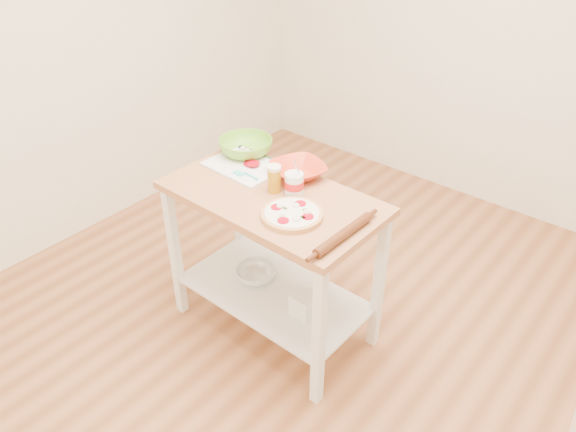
% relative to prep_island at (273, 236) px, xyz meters
% --- Properties ---
extents(room_shell, '(4.04, 4.54, 2.74)m').
position_rel_prep_island_xyz_m(room_shell, '(0.28, -0.13, 0.70)').
color(room_shell, '#AD6A40').
rests_on(room_shell, ground).
extents(prep_island, '(1.12, 0.62, 0.90)m').
position_rel_prep_island_xyz_m(prep_island, '(0.00, 0.00, 0.00)').
color(prep_island, '#BA794C').
rests_on(prep_island, ground).
extents(pizza, '(0.29, 0.29, 0.05)m').
position_rel_prep_island_xyz_m(pizza, '(0.21, -0.09, 0.27)').
color(pizza, '#E5A461').
rests_on(pizza, prep_island).
extents(cutting_board, '(0.41, 0.32, 0.04)m').
position_rel_prep_island_xyz_m(cutting_board, '(-0.31, 0.13, 0.26)').
color(cutting_board, white).
rests_on(cutting_board, prep_island).
extents(spatula, '(0.15, 0.05, 0.01)m').
position_rel_prep_island_xyz_m(spatula, '(-0.22, 0.04, 0.27)').
color(spatula, '#3ECCC6').
rests_on(spatula, cutting_board).
extents(knife, '(0.27, 0.04, 0.01)m').
position_rel_prep_island_xyz_m(knife, '(-0.37, 0.26, 0.27)').
color(knife, silver).
rests_on(knife, cutting_board).
extents(orange_bowl, '(0.36, 0.36, 0.07)m').
position_rel_prep_island_xyz_m(orange_bowl, '(-0.02, 0.23, 0.29)').
color(orange_bowl, red).
rests_on(orange_bowl, prep_island).
extents(green_bowl, '(0.38, 0.38, 0.09)m').
position_rel_prep_island_xyz_m(green_bowl, '(-0.40, 0.23, 0.30)').
color(green_bowl, '#71B52B').
rests_on(green_bowl, prep_island).
extents(beer_pint, '(0.07, 0.07, 0.14)m').
position_rel_prep_island_xyz_m(beer_pint, '(-0.01, 0.03, 0.33)').
color(beer_pint, '#B77C0D').
rests_on(beer_pint, prep_island).
extents(yogurt_tub, '(0.10, 0.10, 0.20)m').
position_rel_prep_island_xyz_m(yogurt_tub, '(0.08, 0.07, 0.31)').
color(yogurt_tub, white).
rests_on(yogurt_tub, prep_island).
extents(rolling_pin, '(0.06, 0.38, 0.04)m').
position_rel_prep_island_xyz_m(rolling_pin, '(0.49, -0.08, 0.28)').
color(rolling_pin, '#602E16').
rests_on(rolling_pin, prep_island).
extents(shelf_glass_bowl, '(0.26, 0.26, 0.07)m').
position_rel_prep_island_xyz_m(shelf_glass_bowl, '(-0.15, 0.02, -0.35)').
color(shelf_glass_bowl, silver).
rests_on(shelf_glass_bowl, prep_island).
extents(shelf_bin, '(0.12, 0.12, 0.12)m').
position_rel_prep_island_xyz_m(shelf_bin, '(0.24, -0.02, -0.33)').
color(shelf_bin, white).
rests_on(shelf_bin, prep_island).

